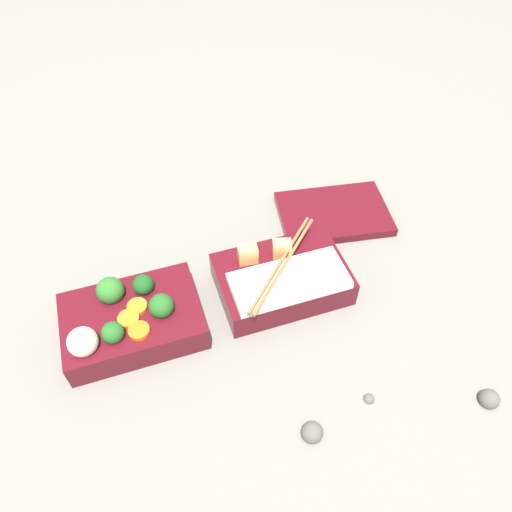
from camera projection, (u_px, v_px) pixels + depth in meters
ground_plane at (215, 301)px, 0.73m from camera, size 3.00×3.00×0.00m
bento_tray_vegetable at (130, 320)px, 0.67m from camera, size 0.18×0.12×0.07m
bento_tray_rice at (282, 279)px, 0.72m from camera, size 0.18×0.15×0.07m
bento_lid at (333, 214)px, 0.83m from camera, size 0.20×0.15×0.02m
pebble_0 at (312, 432)px, 0.59m from camera, size 0.03×0.03×0.03m
pebble_1 at (489, 399)px, 0.62m from camera, size 0.03×0.03×0.03m
pebble_2 at (369, 398)px, 0.62m from camera, size 0.01×0.01×0.01m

